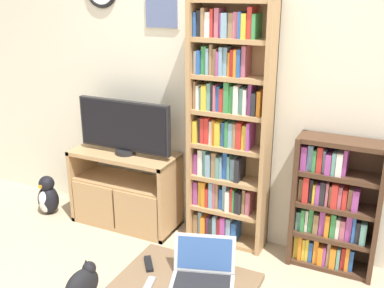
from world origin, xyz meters
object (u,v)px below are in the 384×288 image
bookshelf_short (332,208)px  remote_near_laptop (148,286)px  bookshelf_tall (227,130)px  television (124,127)px  remote_far_from_laptop (149,264)px  coffee_table (187,287)px  tv_stand (125,189)px  cat (83,284)px  laptop (203,270)px  penguin_figurine (47,197)px

bookshelf_short → remote_near_laptop: bookshelf_short is taller
bookshelf_tall → television: bearing=-171.8°
bookshelf_short → remote_far_from_laptop: (-0.96, -1.16, -0.07)m
television → coffee_table: bearing=-43.5°
tv_stand → cat: tv_stand is taller
bookshelf_tall → coffee_table: 1.38m
bookshelf_tall → coffee_table: size_ratio=2.48×
cat → laptop: bearing=10.5°
coffee_table → laptop: 0.15m
coffee_table → laptop: size_ratio=1.84×
laptop → bookshelf_short: bearing=45.5°
television → bookshelf_short: 1.86m
tv_stand → television: size_ratio=1.10×
laptop → remote_far_from_laptop: laptop is taller
tv_stand → bookshelf_tall: size_ratio=0.48×
bookshelf_short → remote_near_laptop: (-0.84, -1.35, -0.07)m
penguin_figurine → bookshelf_short: bearing=6.1°
bookshelf_tall → bookshelf_short: 1.02m
television → remote_far_from_laptop: bearing=-50.9°
television → coffee_table: (1.13, -1.07, -0.58)m
bookshelf_short → coffee_table: 1.38m
television → penguin_figurine: (-0.83, -0.16, -0.78)m
bookshelf_tall → remote_far_from_laptop: (-0.07, -1.17, -0.58)m
penguin_figurine → tv_stand: bearing=11.1°
bookshelf_tall → laptop: bearing=-75.1°
remote_near_laptop → penguin_figurine: 2.10m
television → remote_near_laptop: size_ratio=5.42×
laptop → penguin_figurine: 2.25m
tv_stand → penguin_figurine: (-0.80, -0.16, -0.17)m
bookshelf_short → coffee_table: bookshelf_short is taller
remote_far_from_laptop → cat: (-0.54, -0.02, -0.31)m
bookshelf_short → bookshelf_tall: bearing=179.6°
laptop → cat: bearing=164.6°
coffee_table → penguin_figurine: size_ratio=2.10×
remote_near_laptop → television: bearing=114.9°
coffee_table → bookshelf_short: bearing=61.0°
television → laptop: 1.66m
remote_near_laptop → remote_far_from_laptop: bearing=107.3°
cat → penguin_figurine: bearing=149.8°
remote_far_from_laptop → television: bearing=92.0°
coffee_table → tv_stand: bearing=137.2°
television → remote_far_from_laptop: size_ratio=5.82×
cat → television: bearing=114.2°
cat → penguin_figurine: 1.45m
bookshelf_short → laptop: bookshelf_short is taller
remote_near_laptop → penguin_figurine: bearing=136.2°
television → bookshelf_tall: bookshelf_tall is taller
remote_far_from_laptop → penguin_figurine: size_ratio=0.39×
remote_near_laptop → bookshelf_short: bearing=45.3°
bookshelf_tall → laptop: (0.31, -1.15, -0.53)m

